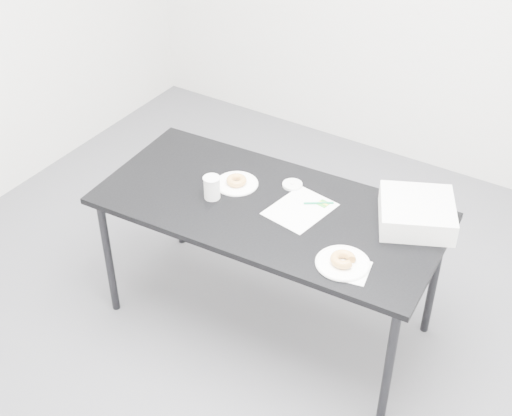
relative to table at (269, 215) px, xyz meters
The scene contains 13 objects.
floor 0.71m from the table, 139.76° to the right, with size 4.00×4.00×0.00m, color #515056.
table is the anchor object (origin of this frame).
scorecard 0.16m from the table, 21.28° to the left, with size 0.24×0.31×0.00m, color white.
logo_patch 0.27m from the table, 34.82° to the left, with size 0.05×0.05×0.00m, color green.
pen 0.25m from the table, 35.28° to the left, with size 0.01×0.01×0.14m, color #0B7F4F.
napkin 0.57m from the table, 21.76° to the right, with size 0.16×0.16×0.00m, color white.
plate_near 0.53m from the table, 21.64° to the right, with size 0.24×0.24×0.01m, color white.
donut_near 0.53m from the table, 21.64° to the right, with size 0.11×0.11×0.04m, color gold.
plate_far 0.25m from the table, 163.44° to the left, with size 0.22×0.22×0.01m, color white.
donut_far 0.26m from the table, 163.44° to the left, with size 0.10×0.10×0.03m, color gold.
coffee_cup 0.31m from the table, 162.04° to the right, with size 0.08×0.08×0.12m, color white.
cup_lid 0.21m from the table, 86.94° to the left, with size 0.10×0.10×0.01m, color silver.
bakery_box 0.70m from the table, 21.29° to the left, with size 0.33×0.33×0.11m, color white.
Camera 1 is at (1.50, -2.27, 2.79)m, focal length 50.00 mm.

